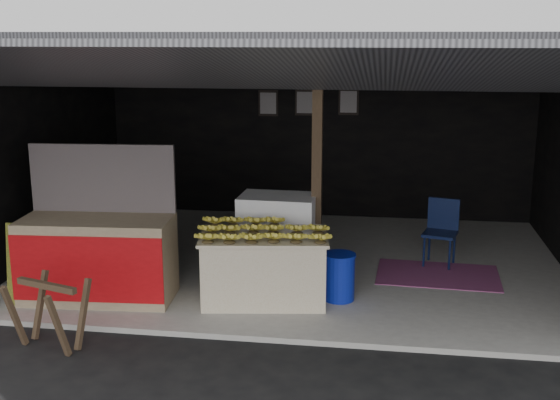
% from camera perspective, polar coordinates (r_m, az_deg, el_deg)
% --- Properties ---
extents(ground, '(80.00, 80.00, 0.00)m').
position_cam_1_polar(ground, '(7.13, -1.12, -11.54)').
color(ground, black).
rests_on(ground, ground).
extents(concrete_slab, '(7.00, 5.00, 0.06)m').
position_cam_1_polar(concrete_slab, '(9.42, 1.46, -5.04)').
color(concrete_slab, gray).
rests_on(concrete_slab, ground).
extents(shophouse, '(7.40, 7.29, 3.02)m').
position_cam_1_polar(shophouse, '(9.30, 1.79, 7.77)').
color(shophouse, black).
rests_on(shophouse, ground).
extents(banana_table, '(1.52, 1.07, 0.77)m').
position_cam_1_polar(banana_table, '(7.91, -1.31, -5.49)').
color(banana_table, silver).
rests_on(banana_table, concrete_slab).
extents(banana_pile, '(1.39, 0.96, 0.15)m').
position_cam_1_polar(banana_pile, '(7.77, -1.33, -2.28)').
color(banana_pile, gold).
rests_on(banana_pile, banana_table).
extents(white_crate, '(0.94, 0.66, 1.03)m').
position_cam_1_polar(white_crate, '(8.66, -0.17, -2.94)').
color(white_crate, white).
rests_on(white_crate, concrete_slab).
extents(neighbor_stall, '(1.72, 0.87, 1.73)m').
position_cam_1_polar(neighbor_stall, '(8.19, -14.56, -4.32)').
color(neighbor_stall, '#998466').
rests_on(neighbor_stall, concrete_slab).
extents(green_signboard, '(0.62, 0.14, 0.92)m').
position_cam_1_polar(green_signboard, '(8.20, -19.39, -5.03)').
color(green_signboard, black).
rests_on(green_signboard, concrete_slab).
extents(sawhorse, '(0.76, 0.75, 0.68)m').
position_cam_1_polar(sawhorse, '(7.21, -18.32, -8.27)').
color(sawhorse, '#4B3725').
rests_on(sawhorse, ground).
extents(water_barrel, '(0.35, 0.35, 0.51)m').
position_cam_1_polar(water_barrel, '(8.00, 4.83, -6.33)').
color(water_barrel, '#0E1E9C').
rests_on(water_barrel, concrete_slab).
extents(plastic_chair, '(0.50, 0.50, 0.86)m').
position_cam_1_polar(plastic_chair, '(9.36, 13.00, -2.09)').
color(plastic_chair, '#091334').
rests_on(plastic_chair, concrete_slab).
extents(magenta_rug, '(1.55, 1.08, 0.01)m').
position_cam_1_polar(magenta_rug, '(9.04, 12.70, -5.94)').
color(magenta_rug, '#801C65').
rests_on(magenta_rug, concrete_slab).
extents(picture_frames, '(1.62, 0.04, 0.46)m').
position_cam_1_polar(picture_frames, '(11.39, 2.21, 7.93)').
color(picture_frames, black).
rests_on(picture_frames, shophouse).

